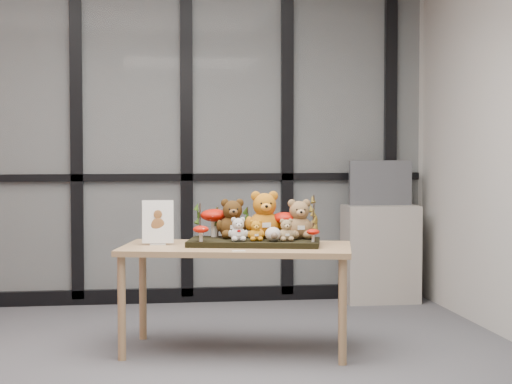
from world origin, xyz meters
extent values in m
plane|color=#56565B|center=(0.00, 0.00, 0.00)|extent=(5.00, 5.00, 0.00)
plane|color=#B3B0A9|center=(0.00, 2.50, 1.40)|extent=(5.00, 0.00, 5.00)
plane|color=#B3B0A9|center=(0.00, -2.50, 1.40)|extent=(5.00, 0.00, 5.00)
cube|color=#2D383F|center=(0.00, 2.47, 1.40)|extent=(4.90, 0.02, 2.70)
cube|color=black|center=(0.00, 2.47, 0.06)|extent=(4.90, 0.06, 0.12)
cube|color=black|center=(0.00, 2.47, 1.05)|extent=(4.90, 0.06, 0.06)
cube|color=black|center=(-0.45, 2.47, 1.40)|extent=(0.10, 0.06, 2.70)
cube|color=black|center=(0.45, 2.47, 1.40)|extent=(0.10, 0.06, 2.70)
cube|color=black|center=(1.30, 2.47, 1.40)|extent=(0.10, 0.06, 2.70)
cube|color=black|center=(2.20, 2.47, 1.40)|extent=(0.10, 0.06, 2.70)
cube|color=#A37C58|center=(0.64, 0.58, 0.66)|extent=(1.57, 1.03, 0.04)
cylinder|color=#A37C58|center=(-0.09, 0.43, 0.32)|extent=(0.05, 0.05, 0.64)
cylinder|color=#A37C58|center=(0.05, 1.04, 0.32)|extent=(0.05, 0.05, 0.64)
cylinder|color=#A37C58|center=(1.22, 0.13, 0.32)|extent=(0.05, 0.05, 0.64)
cylinder|color=#A37C58|center=(1.36, 0.73, 0.32)|extent=(0.05, 0.05, 0.64)
cube|color=black|center=(0.75, 0.61, 0.70)|extent=(0.91, 0.59, 0.04)
cube|color=silver|center=(0.14, 0.72, 0.68)|extent=(0.10, 0.06, 0.01)
cube|color=white|center=(0.14, 0.72, 0.83)|extent=(0.20, 0.07, 0.27)
ellipsoid|color=brown|center=(0.14, 0.71, 0.80)|extent=(0.09, 0.01, 0.10)
ellipsoid|color=brown|center=(0.14, 0.71, 0.88)|extent=(0.06, 0.01, 0.06)
cube|color=white|center=(0.61, 0.29, 0.68)|extent=(0.08, 0.03, 0.00)
cube|color=#A0988F|center=(2.06, 2.25, 0.41)|extent=(0.61, 0.36, 0.81)
cube|color=#4F5157|center=(2.06, 2.27, 1.00)|extent=(0.53, 0.06, 0.38)
cube|color=black|center=(2.06, 2.25, 1.00)|extent=(0.47, 0.00, 0.31)
camera|label=1|loc=(-0.08, -5.24, 1.33)|focal=65.00mm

